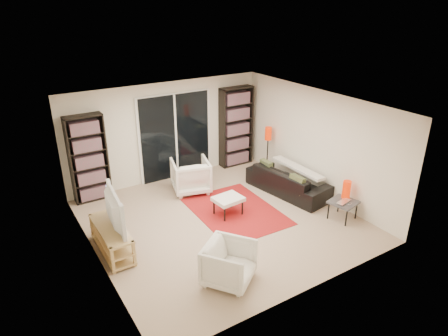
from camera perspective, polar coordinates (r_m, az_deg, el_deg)
The scene contains 20 objects.
floor at distance 8.24m, azimuth -0.37°, elevation -7.47°, with size 5.00×5.00×0.00m, color tan.
wall_back at distance 9.77m, azimuth -8.15°, elevation 5.13°, with size 5.00×0.02×2.40m, color white.
wall_front at distance 5.94m, azimuth 12.50°, elevation -7.90°, with size 5.00×0.02×2.40m, color white.
wall_left at distance 6.85m, azimuth -18.55°, elevation -4.19°, with size 0.02×5.00×2.40m, color white.
wall_right at distance 9.16m, azimuth 13.06°, elevation 3.49°, with size 0.02×5.00×2.40m, color white.
ceiling at distance 7.30m, azimuth -0.42°, elevation 8.90°, with size 5.00×5.00×0.02m, color white.
sliding_door at distance 9.86m, azimuth -6.95°, elevation 4.46°, with size 1.92×0.08×2.16m.
bookshelf_left at distance 9.13m, azimuth -18.80°, elevation 1.25°, with size 0.80×0.30×1.95m.
bookshelf_right at distance 10.55m, azimuth 1.75°, elevation 5.89°, with size 0.90×0.30×2.10m.
tv_stand at distance 7.47m, azimuth -15.75°, elevation -9.68°, with size 0.43×1.33×0.50m.
tv at distance 7.18m, azimuth -16.09°, elevation -5.82°, with size 1.16×0.15×0.67m, color black.
rug at distance 8.56m, azimuth 1.64°, elevation -6.17°, with size 1.61×2.18×0.01m, color #A21718.
sofa at distance 9.33m, azimuth 9.11°, elevation -1.82°, with size 2.01×0.79×0.59m, color black.
armchair_back at distance 9.29m, azimuth -4.78°, elevation -1.11°, with size 0.82×0.85×0.77m, color white.
armchair_front at distance 6.48m, azimuth 0.73°, elevation -13.48°, with size 0.73×0.75×0.68m, color white.
ottoman at distance 8.28m, azimuth 0.60°, elevation -4.55°, with size 0.61×0.52×0.40m.
side_table at distance 8.48m, azimuth 16.68°, elevation -4.84°, with size 0.61×0.61×0.40m.
laptop at distance 8.39m, azimuth 17.04°, elevation -4.75°, with size 0.36×0.23×0.03m, color silver.
table_lamp at distance 8.54m, azimuth 17.10°, elevation -2.95°, with size 0.17×0.17×0.37m, color #C12002.
floor_lamp at distance 10.14m, azimuth 6.31°, elevation 4.16°, with size 0.18×0.18×1.21m.
Camera 1 is at (-3.70, -6.01, 4.24)m, focal length 32.00 mm.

